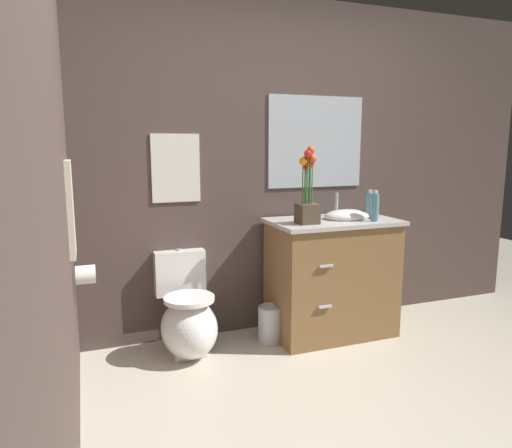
# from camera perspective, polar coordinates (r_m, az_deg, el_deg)

# --- Properties ---
(wall_back) EXTENTS (4.40, 0.05, 2.50)m
(wall_back) POSITION_cam_1_polar(r_m,az_deg,el_deg) (3.66, 4.35, 6.83)
(wall_back) COLOR #4C3D38
(wall_back) RESTS_ON ground_plane
(wall_left) EXTENTS (0.05, 4.62, 2.50)m
(wall_left) POSITION_cam_1_polar(r_m,az_deg,el_deg) (2.14, -23.33, 4.07)
(wall_left) COLOR #4C3D38
(wall_left) RESTS_ON ground_plane
(toilet) EXTENTS (0.38, 0.59, 0.69)m
(toilet) POSITION_cam_1_polar(r_m,az_deg,el_deg) (3.30, -8.36, -11.50)
(toilet) COLOR white
(toilet) RESTS_ON ground_plane
(vanity_cabinet) EXTENTS (0.94, 0.56, 1.06)m
(vanity_cabinet) POSITION_cam_1_polar(r_m,az_deg,el_deg) (3.59, 9.24, -6.24)
(vanity_cabinet) COLOR brown
(vanity_cabinet) RESTS_ON ground_plane
(flower_vase) EXTENTS (0.14, 0.14, 0.54)m
(flower_vase) POSITION_cam_1_polar(r_m,az_deg,el_deg) (3.27, 6.32, 3.53)
(flower_vase) COLOR #4C3D2D
(flower_vase) RESTS_ON vanity_cabinet
(soap_bottle) EXTENTS (0.06, 0.06, 0.20)m
(soap_bottle) POSITION_cam_1_polar(r_m,az_deg,el_deg) (3.73, 13.72, 2.41)
(soap_bottle) COLOR teal
(soap_bottle) RESTS_ON vanity_cabinet
(lotion_bottle) EXTENTS (0.07, 0.07, 0.17)m
(lotion_bottle) POSITION_cam_1_polar(r_m,az_deg,el_deg) (3.59, 14.29, 1.86)
(lotion_bottle) COLOR #B28CBF
(lotion_bottle) RESTS_ON vanity_cabinet
(hand_wash_bottle) EXTENTS (0.05, 0.05, 0.22)m
(hand_wash_bottle) POSITION_cam_1_polar(r_m,az_deg,el_deg) (3.47, 14.35, 2.03)
(hand_wash_bottle) COLOR teal
(hand_wash_bottle) RESTS_ON vanity_cabinet
(trash_bin) EXTENTS (0.18, 0.18, 0.27)m
(trash_bin) POSITION_cam_1_polar(r_m,az_deg,el_deg) (3.48, 1.77, -12.12)
(trash_bin) COLOR #B7B7BC
(trash_bin) RESTS_ON ground_plane
(wall_poster) EXTENTS (0.34, 0.01, 0.48)m
(wall_poster) POSITION_cam_1_polar(r_m,az_deg,el_deg) (3.35, -9.77, 6.74)
(wall_poster) COLOR silver
(wall_mirror) EXTENTS (0.80, 0.01, 0.70)m
(wall_mirror) POSITION_cam_1_polar(r_m,az_deg,el_deg) (3.71, 7.35, 9.91)
(wall_mirror) COLOR #B2BCC6
(hanging_towel) EXTENTS (0.03, 0.28, 0.52)m
(hanging_towel) POSITION_cam_1_polar(r_m,az_deg,el_deg) (2.71, -21.74, 1.76)
(hanging_towel) COLOR beige
(toilet_paper_roll) EXTENTS (0.11, 0.11, 0.11)m
(toilet_paper_roll) POSITION_cam_1_polar(r_m,az_deg,el_deg) (2.92, -20.11, -5.83)
(toilet_paper_roll) COLOR white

